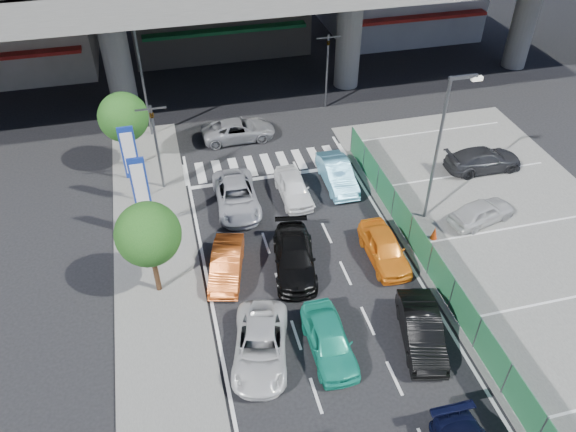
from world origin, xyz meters
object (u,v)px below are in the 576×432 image
object	(u,v)px
signboard_far	(130,155)
tree_far	(123,117)
parked_sedan_dgrey	(483,160)
signboard_near	(140,187)
traffic_cone	(434,233)
street_lamp_right	(442,139)
kei_truck_front_right	(337,174)
street_lamp_left	(143,66)
taxi_teal_mid	(329,340)
taxi_orange_left	(227,264)
sedan_black_mid	(294,257)
tree_near	(148,234)
crossing_wagon_silver	(238,130)
traffic_light_left	(154,127)
sedan_white_mid_left	(261,346)
parked_sedan_white	(482,212)
hatch_black_mid_right	(422,330)
taxi_orange_right	(385,248)
wagon_silver_front_left	(237,196)
sedan_white_front_mid	(293,188)
traffic_light_right	(328,53)

from	to	relation	value
signboard_far	tree_far	world-z (taller)	tree_far
tree_far	parked_sedan_dgrey	size ratio (longest dim) A/B	1.05
signboard_near	traffic_cone	size ratio (longest dim) A/B	6.80
street_lamp_right	kei_truck_front_right	xyz separation A→B (m)	(-3.76, 3.97, -4.08)
street_lamp_left	taxi_teal_mid	world-z (taller)	street_lamp_left
taxi_orange_left	sedan_black_mid	world-z (taller)	sedan_black_mid
tree_near	crossing_wagon_silver	xyz separation A→B (m)	(5.87, 12.26, -2.74)
traffic_light_left	signboard_far	bearing A→B (deg)	-144.30
taxi_orange_left	sedan_black_mid	size ratio (longest dim) A/B	0.84
signboard_near	sedan_white_mid_left	size ratio (longest dim) A/B	1.02
signboard_near	parked_sedan_white	size ratio (longest dim) A/B	1.28
street_lamp_left	sedan_white_mid_left	xyz separation A→B (m)	(3.07, -18.70, -4.13)
traffic_light_left	hatch_black_mid_right	distance (m)	16.87
taxi_orange_right	signboard_near	bearing A→B (deg)	158.46
taxi_orange_right	wagon_silver_front_left	size ratio (longest dim) A/B	0.85
street_lamp_left	crossing_wagon_silver	xyz separation A→B (m)	(5.20, -1.74, -4.13)
sedan_white_front_mid	parked_sedan_white	distance (m)	9.99
parked_sedan_dgrey	sedan_white_front_mid	bearing A→B (deg)	90.14
taxi_orange_right	traffic_cone	distance (m)	3.10
taxi_teal_mid	parked_sedan_white	distance (m)	11.80
taxi_orange_right	signboard_far	bearing A→B (deg)	147.31
signboard_near	taxi_teal_mid	bearing A→B (deg)	-53.70
kei_truck_front_right	crossing_wagon_silver	xyz separation A→B (m)	(-4.54, 6.29, -0.05)
street_lamp_left	traffic_cone	world-z (taller)	street_lamp_left
taxi_orange_right	parked_sedan_white	xyz separation A→B (m)	(5.94, 1.41, -0.00)
street_lamp_left	taxi_orange_right	xyz separation A→B (m)	(10.02, -14.49, -4.08)
taxi_teal_mid	crossing_wagon_silver	bearing A→B (deg)	92.40
hatch_black_mid_right	parked_sedan_white	bearing A→B (deg)	58.91
street_lamp_right	taxi_orange_right	xyz separation A→B (m)	(-3.48, -2.49, -4.08)
taxi_orange_right	parked_sedan_white	world-z (taller)	taxi_orange_right
hatch_black_mid_right	traffic_cone	xyz separation A→B (m)	(3.39, 5.80, -0.28)
taxi_orange_left	parked_sedan_dgrey	distance (m)	16.74
taxi_orange_right	sedan_white_front_mid	world-z (taller)	taxi_orange_right
street_lamp_left	kei_truck_front_right	bearing A→B (deg)	-39.49
hatch_black_mid_right	wagon_silver_front_left	xyz separation A→B (m)	(-5.77, 10.89, -0.03)
signboard_far	tree_near	distance (m)	7.03
sedan_white_mid_left	wagon_silver_front_left	size ratio (longest dim) A/B	0.96
wagon_silver_front_left	sedan_white_front_mid	xyz separation A→B (m)	(3.16, 0.04, -0.01)
signboard_near	tree_near	bearing A→B (deg)	-87.13
sedan_white_mid_left	kei_truck_front_right	xyz separation A→B (m)	(6.67, 10.67, 0.05)
traffic_light_left	street_lamp_right	xyz separation A→B (m)	(13.37, -6.00, 0.83)
traffic_cone	tree_far	bearing A→B (deg)	144.72
tree_far	parked_sedan_dgrey	xyz separation A→B (m)	(19.96, -5.22, -2.66)
street_lamp_right	parked_sedan_white	world-z (taller)	street_lamp_right
wagon_silver_front_left	tree_near	bearing A→B (deg)	-128.68
traffic_light_right	tree_near	xyz separation A→B (m)	(-12.50, -15.00, -0.55)
signboard_near	tree_near	world-z (taller)	tree_near
hatch_black_mid_right	taxi_orange_right	size ratio (longest dim) A/B	1.04
taxi_teal_mid	sedan_black_mid	xyz separation A→B (m)	(-0.13, 5.07, -0.02)
traffic_light_right	hatch_black_mid_right	size ratio (longest dim) A/B	1.24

